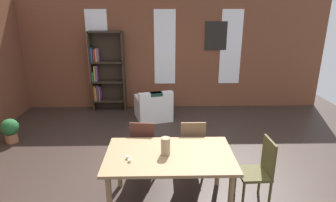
{
  "coord_description": "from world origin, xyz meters",
  "views": [
    {
      "loc": [
        -0.09,
        -3.86,
        2.59
      ],
      "look_at": [
        0.03,
        1.35,
        0.86
      ],
      "focal_mm": 30.02,
      "sensor_mm": 36.0,
      "label": 1
    }
  ],
  "objects_px": {
    "dining_table": "(169,160)",
    "bookshelf_tall": "(106,72)",
    "dining_chair_head_right": "(259,169)",
    "dining_chair_far_left": "(144,146)",
    "dining_chair_far_right": "(192,145)",
    "vase_on_table": "(166,146)",
    "armchair_white": "(153,108)",
    "potted_plant_by_shelf": "(10,129)"
  },
  "relations": [
    {
      "from": "bookshelf_tall",
      "to": "armchair_white",
      "type": "bearing_deg",
      "value": -29.93
    },
    {
      "from": "dining_chair_head_right",
      "to": "dining_table",
      "type": "bearing_deg",
      "value": -179.85
    },
    {
      "from": "dining_chair_far_left",
      "to": "bookshelf_tall",
      "type": "relative_size",
      "value": 0.46
    },
    {
      "from": "dining_chair_head_right",
      "to": "potted_plant_by_shelf",
      "type": "relative_size",
      "value": 1.92
    },
    {
      "from": "bookshelf_tall",
      "to": "dining_chair_far_right",
      "type": "bearing_deg",
      "value": -58.56
    },
    {
      "from": "dining_chair_far_left",
      "to": "armchair_white",
      "type": "height_order",
      "value": "dining_chair_far_left"
    },
    {
      "from": "dining_table",
      "to": "dining_chair_far_right",
      "type": "bearing_deg",
      "value": 62.58
    },
    {
      "from": "dining_table",
      "to": "vase_on_table",
      "type": "distance_m",
      "value": 0.21
    },
    {
      "from": "dining_chair_far_right",
      "to": "bookshelf_tall",
      "type": "xyz_separation_m",
      "value": [
        -1.93,
        3.15,
        0.52
      ]
    },
    {
      "from": "dining_chair_far_left",
      "to": "bookshelf_tall",
      "type": "distance_m",
      "value": 3.4
    },
    {
      "from": "vase_on_table",
      "to": "bookshelf_tall",
      "type": "distance_m",
      "value": 4.16
    },
    {
      "from": "dining_chair_far_left",
      "to": "dining_chair_far_right",
      "type": "height_order",
      "value": "same"
    },
    {
      "from": "dining_chair_far_right",
      "to": "potted_plant_by_shelf",
      "type": "bearing_deg",
      "value": 160.86
    },
    {
      "from": "vase_on_table",
      "to": "dining_chair_far_left",
      "type": "xyz_separation_m",
      "value": [
        -0.33,
        0.73,
        -0.37
      ]
    },
    {
      "from": "dining_table",
      "to": "dining_chair_far_left",
      "type": "bearing_deg",
      "value": 117.84
    },
    {
      "from": "dining_chair_far_left",
      "to": "bookshelf_tall",
      "type": "xyz_separation_m",
      "value": [
        -1.16,
        3.15,
        0.52
      ]
    },
    {
      "from": "dining_chair_far_left",
      "to": "potted_plant_by_shelf",
      "type": "distance_m",
      "value": 3.03
    },
    {
      "from": "dining_table",
      "to": "bookshelf_tall",
      "type": "relative_size",
      "value": 0.82
    },
    {
      "from": "dining_chair_head_right",
      "to": "armchair_white",
      "type": "xyz_separation_m",
      "value": [
        -1.52,
        3.16,
        -0.23
      ]
    },
    {
      "from": "vase_on_table",
      "to": "dining_chair_head_right",
      "type": "height_order",
      "value": "vase_on_table"
    },
    {
      "from": "dining_chair_head_right",
      "to": "dining_chair_far_left",
      "type": "bearing_deg",
      "value": 155.55
    },
    {
      "from": "dining_table",
      "to": "bookshelf_tall",
      "type": "xyz_separation_m",
      "value": [
        -1.55,
        3.88,
        0.35
      ]
    },
    {
      "from": "dining_chair_head_right",
      "to": "potted_plant_by_shelf",
      "type": "bearing_deg",
      "value": 155.89
    },
    {
      "from": "dining_chair_head_right",
      "to": "bookshelf_tall",
      "type": "height_order",
      "value": "bookshelf_tall"
    },
    {
      "from": "dining_chair_far_right",
      "to": "armchair_white",
      "type": "height_order",
      "value": "dining_chair_far_right"
    },
    {
      "from": "dining_chair_far_left",
      "to": "bookshelf_tall",
      "type": "bearing_deg",
      "value": 110.23
    },
    {
      "from": "vase_on_table",
      "to": "bookshelf_tall",
      "type": "height_order",
      "value": "bookshelf_tall"
    },
    {
      "from": "dining_chair_far_right",
      "to": "bookshelf_tall",
      "type": "height_order",
      "value": "bookshelf_tall"
    },
    {
      "from": "bookshelf_tall",
      "to": "dining_chair_head_right",
      "type": "bearing_deg",
      "value": -54.54
    },
    {
      "from": "vase_on_table",
      "to": "dining_chair_far_left",
      "type": "relative_size",
      "value": 0.25
    },
    {
      "from": "vase_on_table",
      "to": "armchair_white",
      "type": "relative_size",
      "value": 0.24
    },
    {
      "from": "dining_chair_head_right",
      "to": "potted_plant_by_shelf",
      "type": "height_order",
      "value": "dining_chair_head_right"
    },
    {
      "from": "dining_chair_head_right",
      "to": "armchair_white",
      "type": "relative_size",
      "value": 0.97
    },
    {
      "from": "bookshelf_tall",
      "to": "armchair_white",
      "type": "height_order",
      "value": "bookshelf_tall"
    },
    {
      "from": "dining_chair_far_right",
      "to": "bookshelf_tall",
      "type": "bearing_deg",
      "value": 121.44
    },
    {
      "from": "dining_chair_far_left",
      "to": "dining_chair_far_right",
      "type": "relative_size",
      "value": 1.0
    },
    {
      "from": "dining_chair_far_left",
      "to": "potted_plant_by_shelf",
      "type": "bearing_deg",
      "value": 156.09
    },
    {
      "from": "dining_table",
      "to": "bookshelf_tall",
      "type": "height_order",
      "value": "bookshelf_tall"
    },
    {
      "from": "potted_plant_by_shelf",
      "to": "armchair_white",
      "type": "bearing_deg",
      "value": 23.05
    },
    {
      "from": "dining_table",
      "to": "dining_chair_head_right",
      "type": "height_order",
      "value": "dining_chair_head_right"
    },
    {
      "from": "vase_on_table",
      "to": "armchair_white",
      "type": "distance_m",
      "value": 3.23
    },
    {
      "from": "vase_on_table",
      "to": "dining_chair_far_left",
      "type": "height_order",
      "value": "vase_on_table"
    }
  ]
}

